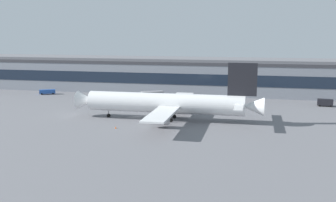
% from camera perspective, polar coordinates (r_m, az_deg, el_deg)
% --- Properties ---
extents(ground_plane, '(600.00, 600.00, 0.00)m').
position_cam_1_polar(ground_plane, '(124.78, -4.52, -2.28)').
color(ground_plane, slate).
extents(terminal_building, '(185.09, 15.97, 13.61)m').
position_cam_1_polar(terminal_building, '(172.98, 0.53, 3.42)').
color(terminal_building, gray).
rests_on(terminal_building, ground_plane).
extents(airliner, '(56.15, 47.73, 17.25)m').
position_cam_1_polar(airliner, '(119.58, -0.01, -0.31)').
color(airliner, white).
rests_on(airliner, ground_plane).
extents(fuel_truck, '(8.62, 6.80, 3.35)m').
position_cam_1_polar(fuel_truck, '(155.19, -2.29, 0.83)').
color(fuel_truck, gray).
rests_on(fuel_truck, ground_plane).
extents(crew_van, '(5.41, 2.77, 2.55)m').
position_cam_1_polar(crew_van, '(152.24, 21.11, -0.16)').
color(crew_van, black).
rests_on(crew_van, ground_plane).
extents(belt_loader, '(6.60, 4.73, 1.95)m').
position_cam_1_polar(belt_loader, '(176.50, -16.50, 1.28)').
color(belt_loader, '#2651A5').
rests_on(belt_loader, ground_plane).
extents(traffic_cone_0, '(0.46, 0.46, 0.57)m').
position_cam_1_polar(traffic_cone_0, '(110.96, -7.34, -3.70)').
color(traffic_cone_0, '#F2590C').
rests_on(traffic_cone_0, ground_plane).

